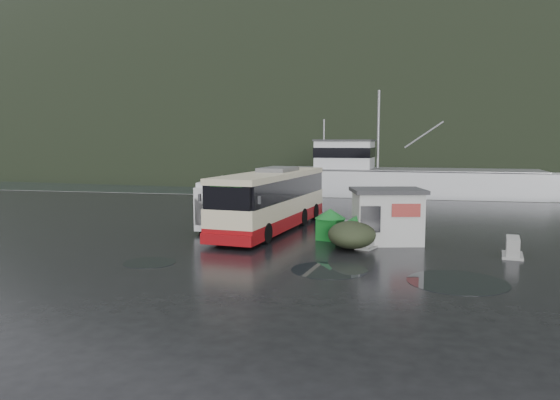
% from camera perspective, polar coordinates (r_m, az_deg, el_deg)
% --- Properties ---
extents(ground, '(160.00, 160.00, 0.00)m').
position_cam_1_polar(ground, '(27.69, 0.46, -3.99)').
color(ground, black).
rests_on(ground, ground).
extents(harbor_water, '(300.00, 180.00, 0.02)m').
position_cam_1_polar(harbor_water, '(136.87, 10.03, 4.10)').
color(harbor_water, black).
rests_on(harbor_water, ground).
extents(quay_edge, '(160.00, 0.60, 1.50)m').
position_cam_1_polar(quay_edge, '(47.26, 5.47, 0.25)').
color(quay_edge, '#999993').
rests_on(quay_edge, ground).
extents(headland, '(780.00, 540.00, 570.00)m').
position_cam_1_polar(headland, '(276.75, 13.32, 5.08)').
color(headland, black).
rests_on(headland, ground).
extents(coach_bus, '(4.51, 12.42, 3.43)m').
position_cam_1_polar(coach_bus, '(30.34, -0.83, -3.09)').
color(coach_bus, beige).
rests_on(coach_bus, ground).
extents(white_van, '(2.84, 6.75, 2.75)m').
position_cam_1_polar(white_van, '(31.60, -5.46, -2.74)').
color(white_van, silver).
rests_on(white_van, ground).
extents(waste_bin_left, '(1.25, 1.25, 1.46)m').
position_cam_1_polar(waste_bin_left, '(26.32, 8.24, -4.60)').
color(waste_bin_left, '#147424').
rests_on(waste_bin_left, ground).
extents(waste_bin_right, '(1.41, 1.41, 1.56)m').
position_cam_1_polar(waste_bin_right, '(27.35, 5.25, -4.15)').
color(waste_bin_right, '#147424').
rests_on(waste_bin_right, ground).
extents(dome_tent, '(2.46, 3.27, 1.21)m').
position_cam_1_polar(dome_tent, '(25.49, 7.50, -4.95)').
color(dome_tent, '#2D3620').
rests_on(dome_tent, ground).
extents(ticket_kiosk, '(3.87, 3.27, 2.63)m').
position_cam_1_polar(ticket_kiosk, '(26.89, 11.08, -4.42)').
color(ticket_kiosk, silver).
rests_on(ticket_kiosk, ground).
extents(jersey_barrier_a, '(0.95, 1.65, 0.79)m').
position_cam_1_polar(jersey_barrier_a, '(27.13, 8.59, -4.28)').
color(jersey_barrier_a, '#999993').
rests_on(jersey_barrier_a, ground).
extents(jersey_barrier_b, '(1.17, 1.58, 0.71)m').
position_cam_1_polar(jersey_barrier_b, '(25.52, 9.17, -4.96)').
color(jersey_barrier_b, '#999993').
rests_on(jersey_barrier_b, ground).
extents(jersey_barrier_c, '(1.08, 1.77, 0.83)m').
position_cam_1_polar(jersey_barrier_c, '(25.36, 23.10, -5.46)').
color(jersey_barrier_c, '#999993').
rests_on(jersey_barrier_c, ground).
extents(fishing_trawler, '(28.71, 7.72, 11.37)m').
position_cam_1_polar(fishing_trawler, '(55.22, 13.51, 0.97)').
color(fishing_trawler, silver).
rests_on(fishing_trawler, ground).
extents(puddles, '(14.69, 15.77, 0.01)m').
position_cam_1_polar(puddles, '(22.59, 7.42, -6.39)').
color(puddles, black).
rests_on(puddles, ground).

